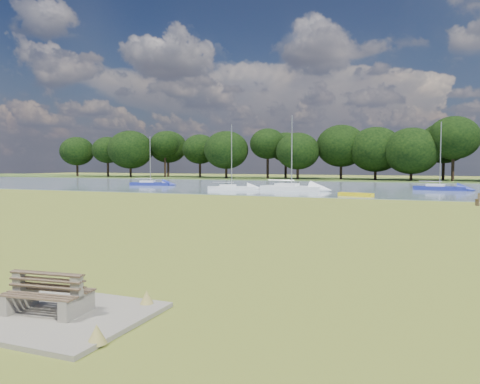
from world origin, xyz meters
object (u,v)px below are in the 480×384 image
at_px(kayak, 356,195).
at_px(sailboat_0, 291,186).
at_px(sailboat_5, 150,183).
at_px(sailboat_4, 231,187).
at_px(bench_pair, 48,295).
at_px(sailboat_3, 439,187).

xyz_separation_m(kayak, sailboat_0, (-8.46, 6.95, 0.32)).
bearing_deg(kayak, sailboat_5, 176.67).
height_order(sailboat_0, sailboat_4, sailboat_0).
distance_m(kayak, sailboat_4, 16.24).
height_order(bench_pair, sailboat_0, sailboat_0).
bearing_deg(sailboat_4, sailboat_3, -3.75).
height_order(kayak, sailboat_0, sailboat_0).
bearing_deg(bench_pair, sailboat_5, 114.16).
xyz_separation_m(bench_pair, sailboat_0, (-7.52, 45.57, 0.07)).
bearing_deg(sailboat_0, kayak, -32.86).
relative_size(sailboat_4, sailboat_5, 1.11).
height_order(sailboat_0, sailboat_5, sailboat_0).
distance_m(kayak, sailboat_3, 15.94).
bearing_deg(sailboat_5, sailboat_4, -37.73).
bearing_deg(bench_pair, sailboat_3, 74.09).
bearing_deg(sailboat_0, sailboat_4, -159.60).
xyz_separation_m(bench_pair, kayak, (0.94, 38.63, -0.25)).
relative_size(sailboat_3, sailboat_4, 1.04).
distance_m(bench_pair, kayak, 38.64).
bearing_deg(sailboat_0, sailboat_3, 29.94).
xyz_separation_m(sailboat_4, sailboat_5, (-15.35, 6.23, 0.02)).
bearing_deg(kayak, bench_pair, -74.24).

